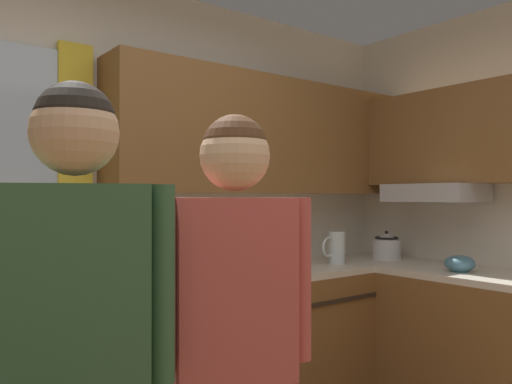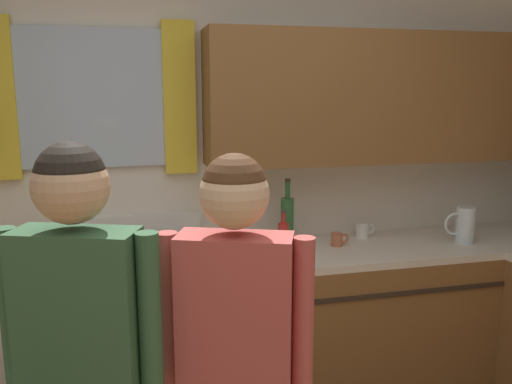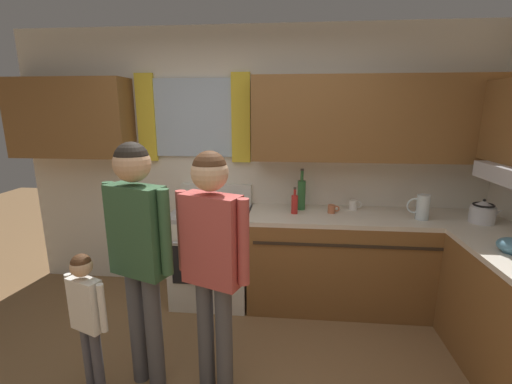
{
  "view_description": "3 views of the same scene",
  "coord_description": "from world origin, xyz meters",
  "px_view_note": "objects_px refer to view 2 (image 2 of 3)",
  "views": [
    {
      "loc": [
        -0.94,
        -0.92,
        1.36
      ],
      "look_at": [
        0.46,
        0.92,
        1.38
      ],
      "focal_mm": 35.55,
      "sensor_mm": 36.0,
      "label": 1
    },
    {
      "loc": [
        -0.35,
        -1.19,
        1.8
      ],
      "look_at": [
        0.18,
        1.02,
        1.36
      ],
      "focal_mm": 36.82,
      "sensor_mm": 36.0,
      "label": 2
    },
    {
      "loc": [
        0.41,
        -1.57,
        1.84
      ],
      "look_at": [
        0.18,
        0.79,
        1.27
      ],
      "focal_mm": 24.44,
      "sensor_mm": 36.0,
      "label": 3
    }
  ],
  "objects_px": {
    "bottle_sauce_red": "(283,237)",
    "adult_in_plaid": "(235,337)",
    "stove_oven": "(143,338)",
    "mug_ceramic_white": "(363,230)",
    "adult_holding_child": "(81,340)",
    "water_pitcher": "(464,225)",
    "bottle_wine_green": "(287,220)",
    "cup_terracotta": "(338,239)"
  },
  "relations": [
    {
      "from": "water_pitcher",
      "to": "stove_oven",
      "type": "bearing_deg",
      "value": 177.51
    },
    {
      "from": "stove_oven",
      "to": "bottle_wine_green",
      "type": "bearing_deg",
      "value": 8.66
    },
    {
      "from": "bottle_sauce_red",
      "to": "adult_in_plaid",
      "type": "relative_size",
      "value": 0.15
    },
    {
      "from": "mug_ceramic_white",
      "to": "stove_oven",
      "type": "bearing_deg",
      "value": -173.09
    },
    {
      "from": "mug_ceramic_white",
      "to": "bottle_sauce_red",
      "type": "bearing_deg",
      "value": -162.61
    },
    {
      "from": "cup_terracotta",
      "to": "water_pitcher",
      "type": "distance_m",
      "value": 0.76
    },
    {
      "from": "bottle_sauce_red",
      "to": "mug_ceramic_white",
      "type": "height_order",
      "value": "bottle_sauce_red"
    },
    {
      "from": "adult_holding_child",
      "to": "adult_in_plaid",
      "type": "distance_m",
      "value": 0.48
    },
    {
      "from": "stove_oven",
      "to": "bottle_sauce_red",
      "type": "distance_m",
      "value": 0.95
    },
    {
      "from": "bottle_sauce_red",
      "to": "water_pitcher",
      "type": "distance_m",
      "value": 1.1
    },
    {
      "from": "mug_ceramic_white",
      "to": "adult_holding_child",
      "type": "distance_m",
      "value": 2.03
    },
    {
      "from": "mug_ceramic_white",
      "to": "water_pitcher",
      "type": "height_order",
      "value": "water_pitcher"
    },
    {
      "from": "stove_oven",
      "to": "cup_terracotta",
      "type": "relative_size",
      "value": 10.11
    },
    {
      "from": "bottle_sauce_red",
      "to": "adult_holding_child",
      "type": "distance_m",
      "value": 1.51
    },
    {
      "from": "bottle_wine_green",
      "to": "mug_ceramic_white",
      "type": "distance_m",
      "value": 0.51
    },
    {
      "from": "bottle_sauce_red",
      "to": "cup_terracotta",
      "type": "xyz_separation_m",
      "value": [
        0.35,
        0.05,
        -0.05
      ]
    },
    {
      "from": "cup_terracotta",
      "to": "adult_holding_child",
      "type": "distance_m",
      "value": 1.79
    },
    {
      "from": "stove_oven",
      "to": "mug_ceramic_white",
      "type": "bearing_deg",
      "value": 6.91
    },
    {
      "from": "cup_terracotta",
      "to": "adult_in_plaid",
      "type": "bearing_deg",
      "value": -125.12
    },
    {
      "from": "water_pitcher",
      "to": "adult_holding_child",
      "type": "xyz_separation_m",
      "value": [
        -2.09,
        -1.07,
        0.03
      ]
    },
    {
      "from": "water_pitcher",
      "to": "adult_holding_child",
      "type": "relative_size",
      "value": 0.13
    },
    {
      "from": "bottle_sauce_red",
      "to": "adult_holding_child",
      "type": "bearing_deg",
      "value": -130.96
    },
    {
      "from": "bottle_sauce_red",
      "to": "adult_in_plaid",
      "type": "distance_m",
      "value": 1.28
    },
    {
      "from": "adult_holding_child",
      "to": "stove_oven",
      "type": "bearing_deg",
      "value": 80.22
    },
    {
      "from": "water_pitcher",
      "to": "adult_in_plaid",
      "type": "xyz_separation_m",
      "value": [
        -1.61,
        -1.1,
        0.0
      ]
    },
    {
      "from": "bottle_sauce_red",
      "to": "cup_terracotta",
      "type": "height_order",
      "value": "bottle_sauce_red"
    },
    {
      "from": "cup_terracotta",
      "to": "adult_holding_child",
      "type": "bearing_deg",
      "value": -138.43
    },
    {
      "from": "stove_oven",
      "to": "cup_terracotta",
      "type": "bearing_deg",
      "value": 1.7
    },
    {
      "from": "adult_holding_child",
      "to": "adult_in_plaid",
      "type": "height_order",
      "value": "adult_holding_child"
    },
    {
      "from": "stove_oven",
      "to": "mug_ceramic_white",
      "type": "distance_m",
      "value": 1.44
    },
    {
      "from": "adult_holding_child",
      "to": "mug_ceramic_white",
      "type": "bearing_deg",
      "value": 40.26
    },
    {
      "from": "bottle_wine_green",
      "to": "bottle_sauce_red",
      "type": "bearing_deg",
      "value": -114.71
    },
    {
      "from": "mug_ceramic_white",
      "to": "water_pitcher",
      "type": "relative_size",
      "value": 0.57
    },
    {
      "from": "bottle_wine_green",
      "to": "water_pitcher",
      "type": "bearing_deg",
      "value": -11.59
    },
    {
      "from": "mug_ceramic_white",
      "to": "water_pitcher",
      "type": "xyz_separation_m",
      "value": [
        0.54,
        -0.25,
        0.06
      ]
    },
    {
      "from": "cup_terracotta",
      "to": "mug_ceramic_white",
      "type": "height_order",
      "value": "mug_ceramic_white"
    },
    {
      "from": "stove_oven",
      "to": "adult_in_plaid",
      "type": "distance_m",
      "value": 1.33
    },
    {
      "from": "water_pitcher",
      "to": "adult_holding_child",
      "type": "height_order",
      "value": "adult_holding_child"
    },
    {
      "from": "bottle_wine_green",
      "to": "adult_holding_child",
      "type": "height_order",
      "value": "adult_holding_child"
    },
    {
      "from": "mug_ceramic_white",
      "to": "adult_in_plaid",
      "type": "relative_size",
      "value": 0.08
    },
    {
      "from": "stove_oven",
      "to": "bottle_wine_green",
      "type": "height_order",
      "value": "bottle_wine_green"
    },
    {
      "from": "bottle_wine_green",
      "to": "cup_terracotta",
      "type": "bearing_deg",
      "value": -18.91
    }
  ]
}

